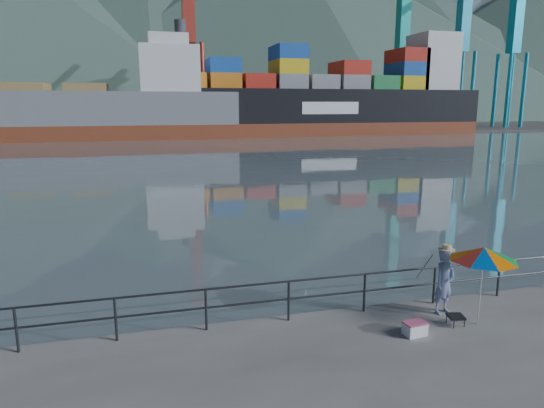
{
  "coord_description": "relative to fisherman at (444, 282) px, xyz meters",
  "views": [
    {
      "loc": [
        -4.23,
        -8.82,
        5.18
      ],
      "look_at": [
        -0.27,
        6.0,
        2.0
      ],
      "focal_mm": 32.0,
      "sensor_mm": 36.0,
      "label": 1
    }
  ],
  "objects": [
    {
      "name": "harbor_water",
      "position": [
        -2.89,
        128.88,
        -0.82
      ],
      "size": [
        500.0,
        280.0,
        0.0
      ],
      "primitive_type": "cube",
      "color": "slate",
      "rests_on": "ground"
    },
    {
      "name": "far_dock",
      "position": [
        7.11,
        91.88,
        -0.82
      ],
      "size": [
        200.0,
        40.0,
        0.4
      ],
      "primitive_type": "cube",
      "color": "#514F4C",
      "rests_on": "ground"
    },
    {
      "name": "guardrail",
      "position": [
        -2.89,
        0.58,
        -0.3
      ],
      "size": [
        22.0,
        0.06,
        1.03
      ],
      "color": "#2D3033",
      "rests_on": "ground"
    },
    {
      "name": "mountains",
      "position": [
        35.93,
        206.62,
        34.73
      ],
      "size": [
        600.0,
        332.8,
        80.0
      ],
      "color": "#385147",
      "rests_on": "ground"
    },
    {
      "name": "port_cranes",
      "position": [
        28.11,
        82.88,
        15.18
      ],
      "size": [
        116.0,
        28.0,
        38.4
      ],
      "color": "red",
      "rests_on": "ground"
    },
    {
      "name": "container_stacks",
      "position": [
        33.53,
        92.13,
        1.82
      ],
      "size": [
        58.0,
        5.4,
        7.8
      ],
      "color": "gray",
      "rests_on": "ground"
    },
    {
      "name": "fisherman",
      "position": [
        0.0,
        0.0,
        0.0
      ],
      "size": [
        0.69,
        0.55,
        1.64
      ],
      "primitive_type": "imported",
      "rotation": [
        0.0,
        0.0,
        0.3
      ],
      "color": "navy",
      "rests_on": "ground"
    },
    {
      "name": "beach_umbrella",
      "position": [
        0.44,
        -0.79,
        0.93
      ],
      "size": [
        1.89,
        1.89,
        1.92
      ],
      "color": "white",
      "rests_on": "ground"
    },
    {
      "name": "folding_stool",
      "position": [
        -0.11,
        -0.7,
        -0.69
      ],
      "size": [
        0.44,
        0.44,
        0.24
      ],
      "color": "black",
      "rests_on": "ground"
    },
    {
      "name": "cooler_bag",
      "position": [
        -1.32,
        -0.9,
        -0.68
      ],
      "size": [
        0.53,
        0.38,
        0.28
      ],
      "primitive_type": "cube",
      "rotation": [
        0.0,
        0.0,
        0.11
      ],
      "color": "white",
      "rests_on": "ground"
    },
    {
      "name": "fishing_rod",
      "position": [
        0.02,
        0.94,
        -0.82
      ],
      "size": [
        0.66,
        1.66,
        1.25
      ],
      "primitive_type": "cylinder",
      "rotation": [
        0.96,
        0.0,
        -0.37
      ],
      "color": "black",
      "rests_on": "ground"
    },
    {
      "name": "bulk_carrier",
      "position": [
        -18.55,
        70.85,
        3.23
      ],
      "size": [
        56.68,
        9.81,
        14.5
      ],
      "color": "brown",
      "rests_on": "ground"
    },
    {
      "name": "container_ship",
      "position": [
        25.16,
        71.68,
        5.04
      ],
      "size": [
        57.08,
        9.51,
        18.1
      ],
      "color": "brown",
      "rests_on": "ground"
    }
  ]
}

